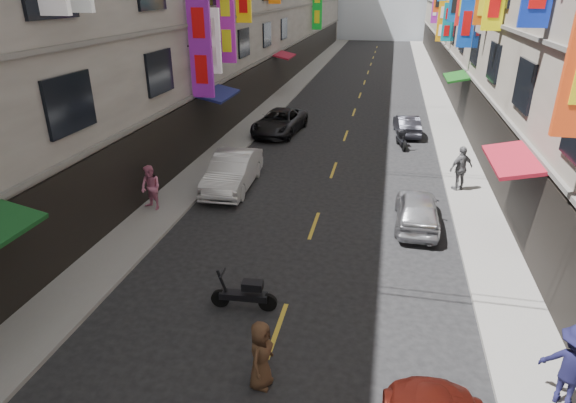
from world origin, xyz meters
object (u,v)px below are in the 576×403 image
at_px(pedestrian_lfar, 151,188).
at_px(pedestrian_rnear, 573,366).
at_px(scooter_far_right, 401,140).
at_px(car_right_far, 407,125).
at_px(scooter_crossing, 245,294).
at_px(car_left_mid, 233,171).
at_px(car_right_mid, 417,209).
at_px(pedestrian_rfar, 461,168).
at_px(pedestrian_crossing, 261,355).
at_px(car_left_far, 280,122).

height_order(pedestrian_lfar, pedestrian_rnear, pedestrian_rnear).
bearing_deg(scooter_far_right, car_right_far, -110.08).
bearing_deg(scooter_crossing, pedestrian_lfar, 41.43).
distance_m(scooter_far_right, pedestrian_rnear, 17.79).
xyz_separation_m(scooter_crossing, car_left_mid, (-2.95, 8.19, 0.32)).
height_order(car_right_mid, pedestrian_rnear, pedestrian_rnear).
bearing_deg(pedestrian_rfar, pedestrian_lfar, -13.12).
relative_size(scooter_far_right, pedestrian_lfar, 1.02).
height_order(scooter_crossing, pedestrian_crossing, pedestrian_crossing).
relative_size(scooter_crossing, car_left_mid, 0.39).
bearing_deg(scooter_crossing, pedestrian_rnear, -107.96).
bearing_deg(car_left_far, pedestrian_rnear, -55.29).
relative_size(car_right_far, pedestrian_lfar, 2.04).
relative_size(scooter_far_right, car_right_mid, 0.47).
height_order(pedestrian_lfar, pedestrian_rfar, pedestrian_rfar).
bearing_deg(pedestrian_rfar, car_left_far, -71.79).
bearing_deg(pedestrian_rfar, car_right_far, -110.63).
bearing_deg(pedestrian_rnear, car_right_far, -48.97).
bearing_deg(car_left_mid, scooter_crossing, -72.15).
bearing_deg(car_left_far, pedestrian_crossing, -72.15).
bearing_deg(pedestrian_lfar, pedestrian_crossing, -28.14).
bearing_deg(pedestrian_rfar, scooter_crossing, 22.15).
bearing_deg(scooter_crossing, pedestrian_rfar, -37.67).
distance_m(scooter_far_right, pedestrian_rfar, 6.42).
bearing_deg(car_left_far, car_left_mid, -84.17).
xyz_separation_m(scooter_crossing, car_right_far, (4.52, 18.28, 0.14)).
bearing_deg(car_right_far, car_right_mid, 84.33).
bearing_deg(scooter_far_right, pedestrian_lfar, 34.78).
xyz_separation_m(car_left_mid, car_right_far, (7.47, 10.09, -0.18)).
bearing_deg(car_right_mid, pedestrian_lfar, 5.12).
distance_m(car_right_far, pedestrian_rnear, 20.35).
distance_m(car_left_mid, car_right_far, 12.55).
height_order(car_left_mid, pedestrian_lfar, pedestrian_lfar).
relative_size(scooter_crossing, pedestrian_crossing, 1.12).
relative_size(car_right_mid, pedestrian_crossing, 2.36).
xyz_separation_m(car_left_far, pedestrian_rnear, (10.23, -18.90, 0.37)).
bearing_deg(pedestrian_rfar, pedestrian_crossing, 32.30).
height_order(scooter_far_right, car_left_mid, car_left_mid).
height_order(car_left_mid, car_right_mid, car_left_mid).
relative_size(scooter_crossing, scooter_far_right, 1.01).
relative_size(scooter_crossing, pedestrian_rfar, 0.95).
distance_m(pedestrian_lfar, pedestrian_crossing, 10.06).
xyz_separation_m(pedestrian_rnear, pedestrian_crossing, (-6.22, -0.68, -0.25)).
bearing_deg(scooter_far_right, car_right_mid, 79.89).
relative_size(scooter_far_right, pedestrian_rfar, 0.94).
bearing_deg(pedestrian_crossing, car_left_mid, 28.57).
bearing_deg(car_right_mid, scooter_crossing, 52.69).
distance_m(car_left_far, car_right_mid, 13.31).
bearing_deg(car_left_mid, pedestrian_rnear, -46.31).
distance_m(scooter_crossing, pedestrian_rfar, 11.71).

